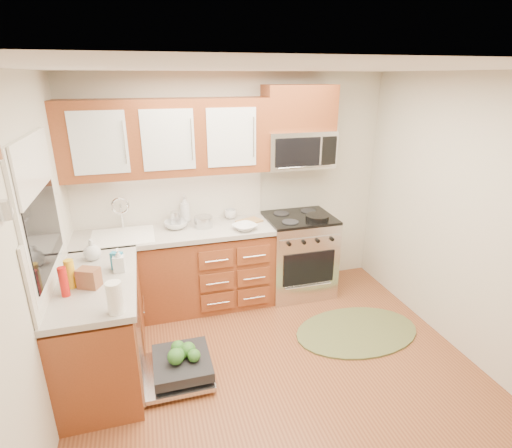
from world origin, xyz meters
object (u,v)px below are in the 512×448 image
object	(u,v)px
skillet	(317,217)
paper_towel_roll	(115,298)
sink	(124,248)
dishwasher	(178,368)
bowl_b	(176,225)
stock_pot	(203,222)
microwave	(298,149)
upper_cabinets	(167,138)
rug	(357,331)
cup	(231,214)
cutting_board	(249,221)
bowl_a	(245,227)
range	(298,254)

from	to	relation	value
skillet	paper_towel_roll	size ratio (longest dim) A/B	1.11
sink	dishwasher	xyz separation A→B (m)	(0.39, -1.12, -0.70)
bowl_b	skillet	bearing A→B (deg)	-8.09
dishwasher	bowl_b	distance (m)	1.49
sink	bowl_b	world-z (taller)	bowl_b
stock_pot	microwave	bearing A→B (deg)	4.35
upper_cabinets	stock_pot	size ratio (longest dim) A/B	10.32
skillet	upper_cabinets	bearing A→B (deg)	169.68
dishwasher	stock_pot	distance (m)	1.53
rug	skillet	distance (m)	1.28
dishwasher	cup	bearing A→B (deg)	59.89
stock_pot	upper_cabinets	bearing A→B (deg)	160.71
dishwasher	cup	distance (m)	1.79
dishwasher	cup	world-z (taller)	cup
rug	skillet	size ratio (longest dim) A/B	4.94
skillet	paper_towel_roll	bearing A→B (deg)	-147.81
microwave	bowl_b	distance (m)	1.57
dishwasher	skillet	size ratio (longest dim) A/B	2.70
rug	skillet	xyz separation A→B (m)	(-0.12, 0.83, 0.96)
dishwasher	cutting_board	xyz separation A→B (m)	(0.96, 1.18, 0.83)
bowl_a	stock_pot	bearing A→B (deg)	153.36
rug	bowl_a	distance (m)	1.57
rug	cup	size ratio (longest dim) A/B	9.38
sink	cutting_board	size ratio (longest dim) A/B	2.31
microwave	cutting_board	bearing A→B (deg)	-172.92
bowl_a	bowl_b	world-z (taller)	bowl_b
rug	stock_pot	bearing A→B (deg)	143.71
range	stock_pot	world-z (taller)	stock_pot
stock_pot	bowl_b	distance (m)	0.29
skillet	sink	bearing A→B (deg)	176.47
sink	skillet	distance (m)	2.09
microwave	cutting_board	distance (m)	0.96
stock_pot	cutting_board	bearing A→B (deg)	1.22
range	bowl_b	distance (m)	1.47
sink	dishwasher	distance (m)	1.38
microwave	paper_towel_roll	world-z (taller)	microwave
upper_cabinets	paper_towel_roll	distance (m)	1.87
upper_cabinets	paper_towel_roll	bearing A→B (deg)	-108.22
dishwasher	bowl_a	size ratio (longest dim) A/B	2.88
cutting_board	upper_cabinets	bearing A→B (deg)	173.25
rug	microwave	bearing A→B (deg)	104.17
paper_towel_roll	bowl_a	distance (m)	1.79
upper_cabinets	paper_towel_roll	xyz separation A→B (m)	(-0.52, -1.59, -0.83)
upper_cabinets	range	world-z (taller)	upper_cabinets
upper_cabinets	cup	size ratio (longest dim) A/B	15.04
skillet	dishwasher	bearing A→B (deg)	-149.65
dishwasher	cup	xyz separation A→B (m)	(0.78, 1.35, 0.88)
paper_towel_roll	cup	xyz separation A→B (m)	(1.17, 1.67, -0.06)
cutting_board	bowl_a	size ratio (longest dim) A/B	1.11
bowl_a	skillet	bearing A→B (deg)	1.94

